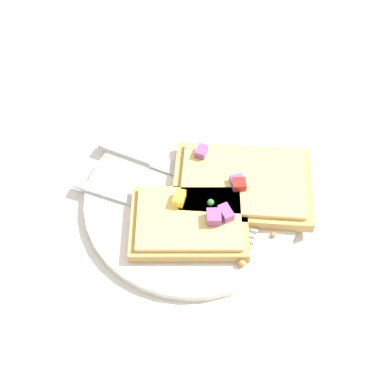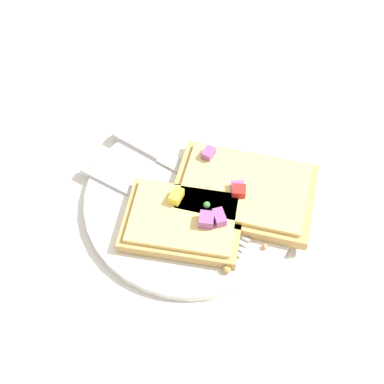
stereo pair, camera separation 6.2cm
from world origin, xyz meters
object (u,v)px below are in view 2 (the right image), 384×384
(knife, at_px, (166,159))
(pizza_slice_main, at_px, (244,191))
(fork, at_px, (169,211))
(pizza_slice_corner, at_px, (183,221))
(plate, at_px, (192,200))

(knife, relative_size, pizza_slice_main, 0.98)
(fork, xyz_separation_m, pizza_slice_corner, (-0.00, -0.02, 0.01))
(knife, bearing_deg, pizza_slice_corner, -42.80)
(plate, bearing_deg, pizza_slice_corner, -147.60)
(plate, height_order, fork, fork)
(plate, xyz_separation_m, pizza_slice_corner, (-0.03, -0.02, 0.02))
(pizza_slice_main, bearing_deg, fork, 28.70)
(plate, distance_m, fork, 0.03)
(fork, relative_size, pizza_slice_corner, 1.37)
(plate, bearing_deg, pizza_slice_main, -42.53)
(plate, relative_size, pizza_slice_corner, 1.58)
(plate, distance_m, knife, 0.06)
(pizza_slice_main, relative_size, pizza_slice_corner, 1.22)
(fork, bearing_deg, plate, 69.21)
(plate, bearing_deg, knife, 75.78)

